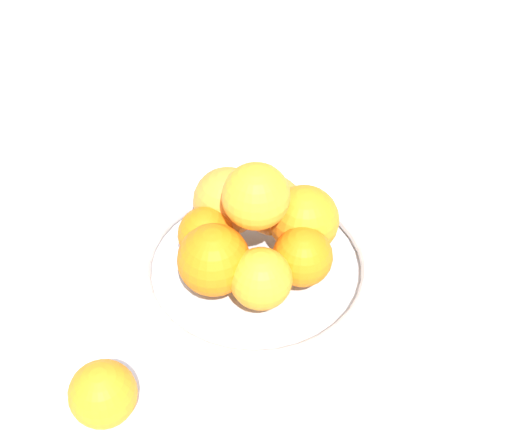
% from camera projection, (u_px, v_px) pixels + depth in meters
% --- Properties ---
extents(ground_plane, '(4.00, 4.00, 0.00)m').
position_uv_depth(ground_plane, '(256.00, 282.00, 0.87)').
color(ground_plane, silver).
extents(fruit_bowl, '(0.29, 0.29, 0.04)m').
position_uv_depth(fruit_bowl, '(256.00, 270.00, 0.85)').
color(fruit_bowl, silver).
rests_on(fruit_bowl, ground_plane).
extents(orange_pile, '(0.20, 0.20, 0.14)m').
position_uv_depth(orange_pile, '(255.00, 228.00, 0.81)').
color(orange_pile, orange).
rests_on(orange_pile, fruit_bowl).
extents(stray_orange, '(0.07, 0.07, 0.07)m').
position_uv_depth(stray_orange, '(103.00, 394.00, 0.71)').
color(stray_orange, orange).
rests_on(stray_orange, ground_plane).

